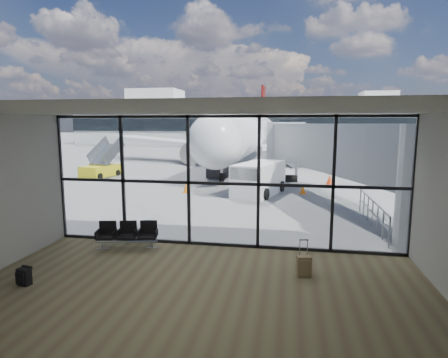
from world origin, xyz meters
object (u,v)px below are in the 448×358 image
(backpack, at_px, (24,277))
(service_van, at_px, (258,178))
(airliner, at_px, (249,135))
(belt_loader, at_px, (223,170))
(seating_row, at_px, (128,233))
(suitcase, at_px, (304,266))
(mobile_stairs, at_px, (101,169))

(backpack, height_order, service_van, service_van)
(backpack, relative_size, airliner, 0.01)
(service_van, bearing_deg, belt_loader, 132.38)
(seating_row, xyz_separation_m, backpack, (-1.39, -3.34, -0.26))
(seating_row, height_order, service_van, service_van)
(suitcase, relative_size, mobile_stairs, 0.27)
(suitcase, distance_m, mobile_stairs, 23.09)
(backpack, height_order, suitcase, suitcase)
(backpack, bearing_deg, seating_row, 79.08)
(seating_row, xyz_separation_m, airliner, (0.92, 29.16, 2.47))
(seating_row, bearing_deg, belt_loader, 76.86)
(seating_row, xyz_separation_m, service_van, (3.57, 10.44, 0.47))
(seating_row, distance_m, backpack, 3.63)
(belt_loader, bearing_deg, suitcase, -52.40)
(service_van, relative_size, belt_loader, 1.23)
(seating_row, distance_m, service_van, 11.04)
(seating_row, bearing_deg, suitcase, -26.88)
(suitcase, xyz_separation_m, service_van, (-2.27, 11.94, 0.66))
(backpack, height_order, belt_loader, belt_loader)
(airliner, distance_m, mobile_stairs, 17.05)
(airliner, distance_m, belt_loader, 12.08)
(backpack, distance_m, mobile_stairs, 20.77)
(seating_row, height_order, mobile_stairs, mobile_stairs)
(service_van, bearing_deg, backpack, -93.31)
(airliner, xyz_separation_m, service_van, (2.65, -18.73, -1.99))
(service_van, bearing_deg, mobile_stairs, 174.05)
(backpack, xyz_separation_m, belt_loader, (1.61, 20.69, 0.32))
(suitcase, height_order, belt_loader, belt_loader)
(belt_loader, xyz_separation_m, mobile_stairs, (-9.64, -1.54, 0.04))
(service_van, relative_size, mobile_stairs, 1.23)
(seating_row, relative_size, belt_loader, 0.53)
(suitcase, relative_size, belt_loader, 0.27)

